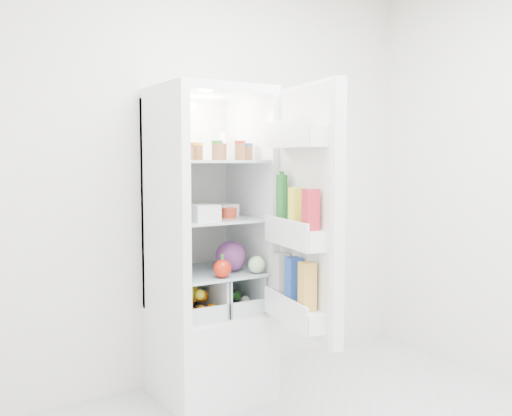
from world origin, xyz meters
TOP-DOWN VIEW (x-y plane):
  - room_walls at (0.00, 0.00)m, footprint 3.02×3.02m
  - refrigerator at (-0.20, 1.25)m, footprint 0.60×0.60m
  - shelf_low at (-0.20, 1.19)m, footprint 0.49×0.53m
  - shelf_mid at (-0.20, 1.19)m, footprint 0.49×0.53m
  - shelf_top at (-0.20, 1.19)m, footprint 0.49×0.53m
  - crisper_left at (-0.32, 1.19)m, footprint 0.23×0.46m
  - crisper_right at (-0.08, 1.19)m, footprint 0.23×0.46m
  - condiment_jars at (-0.22, 1.10)m, footprint 0.46×0.32m
  - squeeze_bottle at (-0.03, 1.33)m, footprint 0.06×0.06m
  - tub_white at (-0.31, 1.03)m, footprint 0.14×0.14m
  - tub_cream at (-0.10, 1.20)m, footprint 0.15×0.15m
  - tin_red at (-0.11, 1.11)m, footprint 0.11×0.11m
  - foil_tray at (-0.24, 1.29)m, footprint 0.20×0.18m
  - red_cabbage at (-0.11, 1.10)m, footprint 0.18×0.18m
  - bell_pepper at (-0.24, 0.97)m, footprint 0.10×0.10m
  - mushroom_bowl at (-0.36, 1.31)m, footprint 0.19×0.19m
  - salad_bag at (-0.02, 0.97)m, footprint 0.10×0.10m
  - citrus_pile at (-0.32, 1.17)m, footprint 0.20×0.31m
  - veg_pile at (-0.07, 1.18)m, footprint 0.16×0.30m
  - fridge_door at (0.05, 0.61)m, footprint 0.26×0.60m

SIDE VIEW (x-z plane):
  - veg_pile at x=-0.07m, z-range 0.51..0.61m
  - citrus_pile at x=-0.32m, z-range 0.51..0.66m
  - crisper_left at x=-0.32m, z-range 0.50..0.72m
  - crisper_right at x=-0.08m, z-range 0.50..0.72m
  - refrigerator at x=-0.20m, z-range -0.23..1.57m
  - shelf_low at x=-0.20m, z-range 0.73..0.75m
  - mushroom_bowl at x=-0.36m, z-range 0.75..0.83m
  - salad_bag at x=-0.02m, z-range 0.75..0.85m
  - bell_pepper at x=-0.24m, z-range 0.75..0.85m
  - red_cabbage at x=-0.11m, z-range 0.75..0.92m
  - shelf_mid at x=-0.20m, z-range 1.04..1.06m
  - foil_tray at x=-0.24m, z-range 1.06..1.10m
  - tin_red at x=-0.11m, z-range 1.06..1.11m
  - fridge_door at x=0.05m, z-range 0.44..1.74m
  - tub_cream at x=-0.10m, z-range 1.06..1.13m
  - tub_white at x=-0.31m, z-range 1.06..1.15m
  - shelf_top at x=-0.20m, z-range 1.37..1.39m
  - condiment_jars at x=-0.22m, z-range 1.39..1.47m
  - squeeze_bottle at x=-0.03m, z-range 1.39..1.56m
  - room_walls at x=0.00m, z-range 0.29..2.90m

